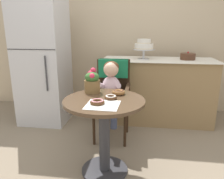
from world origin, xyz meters
TOP-DOWN VIEW (x-y plane):
  - ground_plane at (0.00, 0.00)m, footprint 8.00×8.00m
  - back_wall at (0.00, 1.85)m, footprint 4.80×0.10m
  - cafe_table at (0.00, 0.00)m, footprint 0.72×0.72m
  - wicker_chair at (-0.03, 0.76)m, footprint 0.42×0.45m
  - seated_child at (-0.03, 0.60)m, footprint 0.27×0.32m
  - paper_napkin at (0.01, -0.15)m, footprint 0.28×0.26m
  - donut_front at (0.06, 0.01)m, footprint 0.11×0.11m
  - donut_mid at (0.11, 0.17)m, footprint 0.12×0.12m
  - donut_side at (-0.03, -0.13)m, footprint 0.12×0.12m
  - flower_vase at (-0.15, 0.20)m, footprint 0.15×0.15m
  - display_counter at (0.55, 1.30)m, footprint 1.56×0.62m
  - tiered_cake_stand at (0.33, 1.30)m, footprint 0.30×0.30m
  - round_layer_cake at (0.93, 1.33)m, footprint 0.20×0.20m
  - refrigerator at (-1.05, 1.10)m, footprint 0.64×0.63m

SIDE VIEW (x-z plane):
  - ground_plane at x=0.00m, z-range 0.00..0.00m
  - display_counter at x=0.55m, z-range 0.00..0.90m
  - cafe_table at x=0.00m, z-range 0.15..0.87m
  - wicker_chair at x=-0.03m, z-range 0.16..1.12m
  - seated_child at x=-0.03m, z-range 0.31..1.04m
  - paper_napkin at x=0.01m, z-range 0.72..0.72m
  - donut_front at x=0.06m, z-range 0.72..0.76m
  - donut_side at x=-0.03m, z-range 0.72..0.76m
  - donut_mid at x=0.11m, z-range 0.72..0.77m
  - flower_vase at x=-0.15m, z-range 0.71..0.95m
  - refrigerator at x=-1.05m, z-range 0.00..1.70m
  - round_layer_cake at x=0.93m, z-range 0.89..1.00m
  - tiered_cake_stand at x=0.33m, z-range 0.94..1.22m
  - back_wall at x=0.00m, z-range 0.00..2.70m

